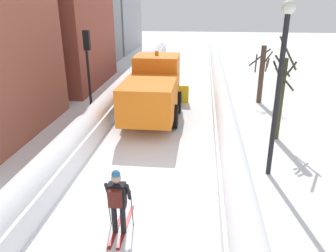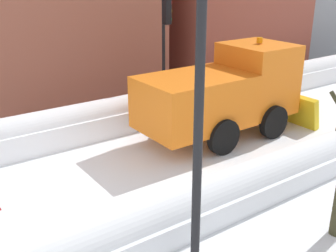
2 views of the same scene
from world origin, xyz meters
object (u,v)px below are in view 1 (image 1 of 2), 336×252
bare_tree_near (280,96)px  skier (117,199)px  bare_tree_mid (262,73)px  traffic_light_pole (88,58)px  plow_truck (153,90)px  street_lamp (280,73)px

bare_tree_near → skier: bearing=-127.8°
bare_tree_mid → traffic_light_pole: bearing=-157.4°
traffic_light_pole → bare_tree_mid: size_ratio=1.33×
traffic_light_pole → bare_tree_near: bearing=-10.9°
plow_truck → bare_tree_near: 5.86m
street_lamp → bare_tree_near: street_lamp is taller
skier → bare_tree_near: 8.48m
plow_truck → street_lamp: size_ratio=1.07×
plow_truck → skier: plow_truck is taller
plow_truck → bare_tree_mid: (5.60, 3.31, 0.22)m
street_lamp → bare_tree_mid: street_lamp is taller
skier → street_lamp: 6.12m
plow_truck → bare_tree_mid: size_ratio=1.87×
traffic_light_pole → street_lamp: street_lamp is taller
bare_tree_near → plow_truck: bearing=160.8°
traffic_light_pole → bare_tree_near: 8.76m
plow_truck → bare_tree_near: size_ratio=1.39×
street_lamp → plow_truck: bearing=132.8°
traffic_light_pole → bare_tree_mid: bearing=22.6°
plow_truck → skier: bearing=-87.7°
skier → street_lamp: bearing=39.1°
traffic_light_pole → street_lamp: size_ratio=0.76×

